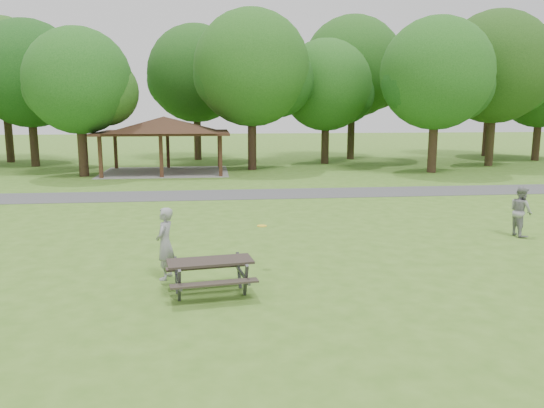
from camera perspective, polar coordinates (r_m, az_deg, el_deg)
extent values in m
plane|color=#447120|center=(13.16, -2.37, -8.77)|extent=(160.00, 160.00, 0.00)
cube|color=#454548|center=(26.77, -4.57, 1.02)|extent=(120.00, 3.20, 0.02)
cube|color=#382214|center=(34.52, -17.98, 4.79)|extent=(0.22, 0.22, 2.60)
cube|color=#362213|center=(39.81, -16.47, 5.53)|extent=(0.22, 0.22, 2.60)
cube|color=#392014|center=(33.98, -11.83, 4.99)|extent=(0.22, 0.22, 2.60)
cube|color=#311B12|center=(39.35, -11.13, 5.70)|extent=(0.22, 0.22, 2.60)
cube|color=#331D12|center=(33.85, -5.56, 5.14)|extent=(0.22, 0.22, 2.60)
cube|color=#371F14|center=(39.23, -5.71, 5.83)|extent=(0.22, 0.22, 2.60)
cube|color=#361F15|center=(36.58, -11.53, 7.53)|extent=(8.60, 6.60, 0.16)
pyramid|color=#301D13|center=(36.56, -11.57, 8.43)|extent=(7.01, 7.01, 1.00)
cube|color=gray|center=(36.79, -11.38, 3.38)|extent=(8.40, 6.40, 0.03)
cylinder|color=black|center=(43.50, -24.24, 6.24)|extent=(0.60, 0.60, 3.85)
sphere|color=#134112|center=(43.51, -24.72, 12.61)|extent=(7.80, 7.80, 7.80)
sphere|color=#1A3F12|center=(43.26, -22.26, 11.77)|extent=(5.07, 5.07, 5.07)
sphere|color=#1C4E16|center=(43.79, -26.72, 11.67)|extent=(4.68, 4.68, 4.68)
cylinder|color=#2F2015|center=(35.93, -19.69, 5.61)|extent=(0.60, 0.60, 3.50)
sphere|color=#194F16|center=(35.88, -20.10, 12.34)|extent=(6.60, 6.60, 6.60)
sphere|color=#1F4F16|center=(35.84, -17.57, 11.43)|extent=(4.29, 4.29, 4.29)
sphere|color=#184914|center=(35.99, -22.21, 11.41)|extent=(3.96, 3.96, 3.96)
cylinder|color=black|center=(37.59, -2.15, 6.77)|extent=(0.60, 0.60, 4.02)
sphere|color=#1B4E16|center=(37.62, -2.21, 14.42)|extent=(8.00, 8.00, 8.00)
sphere|color=#133F12|center=(38.05, 0.54, 13.17)|extent=(5.20, 5.20, 5.20)
sphere|color=#174A15|center=(37.29, -4.70, 13.50)|extent=(4.80, 4.80, 4.80)
cylinder|color=black|center=(41.94, 5.73, 6.68)|extent=(0.60, 0.60, 3.43)
sphere|color=#194D16|center=(41.90, 5.84, 12.62)|extent=(7.00, 7.00, 7.00)
sphere|color=#123F12|center=(42.53, 7.85, 11.59)|extent=(4.55, 4.55, 4.55)
sphere|color=#164012|center=(41.41, 3.95, 11.95)|extent=(4.20, 4.20, 4.20)
cylinder|color=#322116|center=(37.57, 16.90, 6.15)|extent=(0.60, 0.60, 3.78)
sphere|color=#1A4F16|center=(37.56, 17.28, 13.26)|extent=(7.40, 7.40, 7.40)
sphere|color=#144112|center=(38.48, 19.36, 11.96)|extent=(4.81, 4.81, 4.81)
sphere|color=#134514|center=(36.78, 15.20, 12.57)|extent=(4.44, 4.44, 4.44)
cylinder|color=#312416|center=(43.34, 22.42, 6.59)|extent=(0.60, 0.60, 4.20)
sphere|color=#1B4012|center=(43.39, 22.90, 13.42)|extent=(8.20, 8.20, 8.20)
sphere|color=#184A15|center=(44.51, 24.75, 12.12)|extent=(5.33, 5.33, 5.33)
sphere|color=#1D4413|center=(42.40, 21.00, 12.80)|extent=(4.92, 4.92, 4.92)
cylinder|color=#322116|center=(49.44, 26.58, 6.28)|extent=(0.60, 0.60, 3.57)
sphere|color=#164313|center=(49.41, 26.98, 11.29)|extent=(6.80, 6.80, 6.80)
sphere|color=#164112|center=(48.49, 25.70, 10.82)|extent=(4.08, 4.08, 4.08)
cylinder|color=black|center=(47.76, -26.46, 6.67)|extent=(0.60, 0.60, 4.38)
sphere|color=#1E4A15|center=(47.81, -26.96, 12.87)|extent=(8.00, 8.00, 8.00)
sphere|color=#184413|center=(47.48, -24.68, 12.10)|extent=(5.20, 5.20, 5.20)
cylinder|color=#332016|center=(45.48, -8.02, 7.35)|extent=(0.60, 0.60, 4.13)
sphere|color=#164213|center=(45.51, -8.18, 13.73)|extent=(8.00, 8.00, 8.00)
sphere|color=#1C4714|center=(45.76, -5.83, 12.76)|extent=(5.20, 5.20, 5.20)
sphere|color=#174714|center=(45.35, -10.24, 12.93)|extent=(4.80, 4.80, 4.80)
cylinder|color=black|center=(46.02, 8.50, 7.63)|extent=(0.60, 0.60, 4.55)
sphere|color=#194714|center=(46.10, 8.68, 14.38)|extent=(8.40, 8.40, 8.40)
sphere|color=#1A3F12|center=(46.85, 10.85, 13.22)|extent=(5.46, 5.46, 5.46)
sphere|color=#164A15|center=(45.46, 6.62, 13.69)|extent=(5.04, 5.04, 5.04)
cylinder|color=#301D15|center=(52.26, 22.07, 7.15)|extent=(0.60, 0.60, 4.27)
sphere|color=#154413|center=(52.31, 22.45, 12.76)|extent=(8.00, 8.00, 8.00)
sphere|color=#1F4E16|center=(53.41, 23.96, 11.73)|extent=(5.20, 5.20, 5.20)
sphere|color=#1F4714|center=(51.35, 20.92, 12.25)|extent=(4.80, 4.80, 4.80)
cube|color=#2A221E|center=(12.42, -6.68, -6.14)|extent=(2.05, 1.05, 0.05)
cube|color=#2C2520|center=(11.91, -6.19, -8.48)|extent=(1.98, 0.56, 0.04)
cube|color=#322824|center=(13.13, -7.05, -6.71)|extent=(1.98, 0.56, 0.04)
cube|color=#404042|center=(12.08, -9.94, -8.69)|extent=(0.12, 0.42, 0.85)
cube|color=#404042|center=(12.85, -10.26, -7.53)|extent=(0.12, 0.42, 0.85)
cube|color=#3E3E41|center=(12.46, -10.11, -7.95)|extent=(0.29, 1.59, 0.05)
cube|color=#444346|center=(12.28, -2.84, -8.22)|extent=(0.12, 0.42, 0.85)
cube|color=#3D3D3F|center=(13.04, -3.60, -7.11)|extent=(0.12, 0.42, 0.85)
cube|color=#444547|center=(12.65, -3.23, -7.51)|extent=(0.29, 1.59, 0.05)
cylinder|color=yellow|center=(14.34, -1.09, -2.37)|extent=(0.35, 0.35, 0.02)
imported|color=gray|center=(13.69, -11.43, -4.19)|extent=(0.62, 0.77, 1.84)
imported|color=gray|center=(19.82, 25.19, -0.71)|extent=(0.69, 0.86, 1.70)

